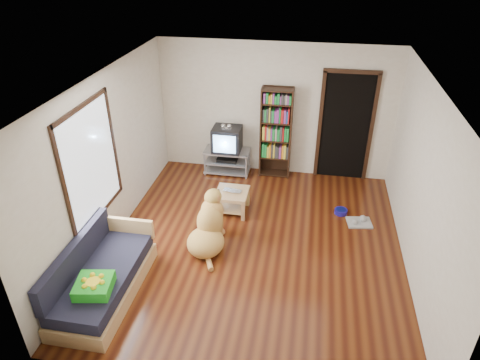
% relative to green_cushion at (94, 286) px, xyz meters
% --- Properties ---
extents(ground, '(5.00, 5.00, 0.00)m').
position_rel_green_cushion_xyz_m(ground, '(1.75, 1.75, -0.49)').
color(ground, '#58270F').
rests_on(ground, ground).
extents(ceiling, '(5.00, 5.00, 0.00)m').
position_rel_green_cushion_xyz_m(ceiling, '(1.75, 1.75, 2.11)').
color(ceiling, white).
rests_on(ceiling, ground).
extents(wall_back, '(4.50, 0.00, 4.50)m').
position_rel_green_cushion_xyz_m(wall_back, '(1.75, 4.25, 0.81)').
color(wall_back, beige).
rests_on(wall_back, ground).
extents(wall_front, '(4.50, 0.00, 4.50)m').
position_rel_green_cushion_xyz_m(wall_front, '(1.75, -0.75, 0.81)').
color(wall_front, beige).
rests_on(wall_front, ground).
extents(wall_left, '(0.00, 5.00, 5.00)m').
position_rel_green_cushion_xyz_m(wall_left, '(-0.50, 1.75, 0.81)').
color(wall_left, beige).
rests_on(wall_left, ground).
extents(wall_right, '(0.00, 5.00, 5.00)m').
position_rel_green_cushion_xyz_m(wall_right, '(4.00, 1.75, 0.81)').
color(wall_right, beige).
rests_on(wall_right, ground).
extents(green_cushion, '(0.50, 0.50, 0.14)m').
position_rel_green_cushion_xyz_m(green_cushion, '(0.00, 0.00, 0.00)').
color(green_cushion, green).
rests_on(green_cushion, sofa).
extents(laptop, '(0.34, 0.24, 0.02)m').
position_rel_green_cushion_xyz_m(laptop, '(1.22, 2.58, -0.08)').
color(laptop, '#BAB9BE').
rests_on(laptop, coffee_table).
extents(dog_bowl, '(0.22, 0.22, 0.08)m').
position_rel_green_cushion_xyz_m(dog_bowl, '(3.10, 2.88, -0.45)').
color(dog_bowl, navy).
rests_on(dog_bowl, ground).
extents(grey_rag, '(0.44, 0.38, 0.03)m').
position_rel_green_cushion_xyz_m(grey_rag, '(3.40, 2.63, -0.48)').
color(grey_rag, '#A4A4A4').
rests_on(grey_rag, ground).
extents(window, '(0.03, 1.46, 1.70)m').
position_rel_green_cushion_xyz_m(window, '(-0.48, 1.25, 1.01)').
color(window, white).
rests_on(window, wall_left).
extents(doorway, '(1.03, 0.05, 2.19)m').
position_rel_green_cushion_xyz_m(doorway, '(3.10, 4.23, 0.63)').
color(doorway, black).
rests_on(doorway, wall_back).
extents(tv_stand, '(0.90, 0.45, 0.50)m').
position_rel_green_cushion_xyz_m(tv_stand, '(0.85, 4.00, -0.22)').
color(tv_stand, '#99999E').
rests_on(tv_stand, ground).
extents(crt_tv, '(0.55, 0.52, 0.58)m').
position_rel_green_cushion_xyz_m(crt_tv, '(0.85, 4.02, 0.25)').
color(crt_tv, black).
rests_on(crt_tv, tv_stand).
extents(bookshelf, '(0.60, 0.30, 1.80)m').
position_rel_green_cushion_xyz_m(bookshelf, '(1.80, 4.09, 0.51)').
color(bookshelf, black).
rests_on(bookshelf, ground).
extents(sofa, '(0.80, 1.80, 0.80)m').
position_rel_green_cushion_xyz_m(sofa, '(-0.12, 0.37, -0.23)').
color(sofa, tan).
rests_on(sofa, ground).
extents(coffee_table, '(0.55, 0.55, 0.40)m').
position_rel_green_cushion_xyz_m(coffee_table, '(1.22, 2.61, -0.21)').
color(coffee_table, tan).
rests_on(coffee_table, ground).
extents(dog, '(0.63, 1.11, 0.91)m').
position_rel_green_cushion_xyz_m(dog, '(1.05, 1.62, -0.16)').
color(dog, tan).
rests_on(dog, ground).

